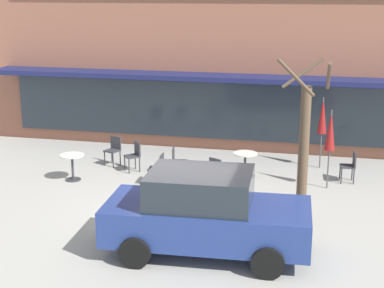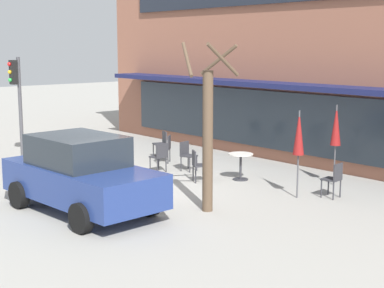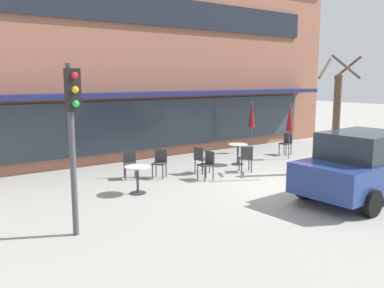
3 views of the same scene
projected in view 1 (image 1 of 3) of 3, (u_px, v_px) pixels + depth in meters
name	position (u px, v px, depth m)	size (l,w,h in m)	color
ground_plane	(181.00, 214.00, 14.38)	(80.00, 80.00, 0.00)	#9E9B93
building_facade	(242.00, 25.00, 22.74)	(18.51, 9.10, 7.84)	#935B47
cafe_table_near_wall	(72.00, 163.00, 16.76)	(0.70, 0.70, 0.76)	#333338
cafe_table_streetside	(245.00, 161.00, 16.93)	(0.70, 0.70, 0.76)	#333338
patio_umbrella_green_folded	(330.00, 131.00, 15.80)	(0.28, 0.28, 2.20)	#4C4C51
patio_umbrella_cream_folded	(323.00, 116.00, 17.60)	(0.28, 0.28, 2.20)	#4C4C51
cafe_chair_0	(217.00, 171.00, 16.04)	(0.54, 0.54, 0.89)	#333338
cafe_chair_1	(114.00, 148.00, 18.22)	(0.51, 0.51, 0.89)	#333338
cafe_chair_2	(158.00, 167.00, 16.35)	(0.42, 0.42, 0.89)	#333338
cafe_chair_3	(134.00, 154.00, 17.60)	(0.56, 0.56, 0.89)	#333338
cafe_chair_4	(177.00, 160.00, 17.03)	(0.46, 0.46, 0.89)	#333338
cafe_chair_5	(350.00, 164.00, 16.58)	(0.44, 0.44, 0.89)	#333338
parked_sedan	(205.00, 213.00, 12.09)	(4.29, 2.18, 1.76)	navy
street_tree	(304.00, 147.00, 13.54)	(1.20, 1.30, 3.86)	brown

